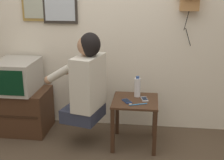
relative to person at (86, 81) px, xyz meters
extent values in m
cube|color=silver|center=(0.15, 0.56, 0.56)|extent=(6.80, 0.05, 2.55)
cube|color=#422819|center=(0.50, 0.07, -0.22)|extent=(0.47, 0.48, 0.02)
cube|color=#382215|center=(0.29, -0.15, -0.47)|extent=(0.04, 0.04, 0.49)
cube|color=#382215|center=(0.71, -0.15, -0.47)|extent=(0.04, 0.04, 0.49)
cube|color=#382215|center=(0.29, 0.28, -0.47)|extent=(0.04, 0.04, 0.49)
cube|color=#382215|center=(0.71, 0.28, -0.47)|extent=(0.04, 0.04, 0.49)
cube|color=#2D3347|center=(-0.04, 0.01, -0.36)|extent=(0.45, 0.47, 0.14)
cube|color=beige|center=(0.02, -0.01, -0.01)|extent=(0.32, 0.46, 0.55)
sphere|color=#A37556|center=(0.02, -0.01, 0.37)|extent=(0.21, 0.21, 0.21)
ellipsoid|color=black|center=(0.05, -0.01, 0.38)|extent=(0.26, 0.26, 0.24)
cylinder|color=beige|center=(-0.25, -0.12, 0.10)|extent=(0.30, 0.15, 0.22)
cylinder|color=beige|center=(-0.16, 0.22, 0.10)|extent=(0.30, 0.15, 0.22)
sphere|color=#A37556|center=(-0.37, -0.09, 0.03)|extent=(0.09, 0.09, 0.09)
sphere|color=#A37556|center=(-0.28, 0.26, 0.03)|extent=(0.09, 0.09, 0.09)
cube|color=#422819|center=(-0.85, 0.23, -0.47)|extent=(0.67, 0.48, 0.50)
cube|color=black|center=(-0.85, -0.01, -0.44)|extent=(0.60, 0.01, 0.02)
cube|color=#ADA89E|center=(-0.84, 0.23, -0.04)|extent=(0.44, 0.52, 0.35)
cube|color=black|center=(-0.84, -0.04, -0.04)|extent=(0.36, 0.01, 0.27)
cylinder|color=black|center=(1.01, 0.46, 0.57)|extent=(0.04, 0.04, 0.22)
cylinder|color=black|center=(1.04, 0.47, 0.39)|extent=(0.07, 0.06, 0.19)
cube|color=olive|center=(-0.66, 0.52, 0.76)|extent=(0.36, 0.02, 0.44)
cube|color=#A8AD99|center=(-0.66, 0.51, 0.76)|extent=(0.31, 0.01, 0.38)
cube|color=navy|center=(0.42, 0.01, -0.20)|extent=(0.12, 0.14, 0.01)
cube|color=black|center=(0.42, 0.01, -0.20)|extent=(0.09, 0.11, 0.00)
cube|color=silver|center=(0.60, 0.09, -0.20)|extent=(0.09, 0.13, 0.01)
cube|color=black|center=(0.60, 0.09, -0.20)|extent=(0.07, 0.11, 0.00)
cylinder|color=silver|center=(0.52, 0.17, -0.11)|extent=(0.07, 0.07, 0.20)
cylinder|color=#2D4C8C|center=(0.52, 0.17, 0.01)|extent=(0.04, 0.04, 0.02)
cylinder|color=#338CD8|center=(0.54, -0.07, -0.20)|extent=(0.18, 0.08, 0.01)
cube|color=white|center=(0.46, -0.10, -0.19)|extent=(0.03, 0.02, 0.01)
camera|label=1|loc=(0.64, -2.97, 0.98)|focal=50.00mm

